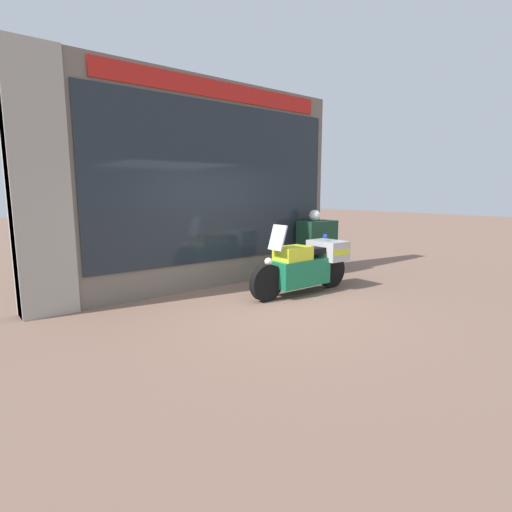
{
  "coord_description": "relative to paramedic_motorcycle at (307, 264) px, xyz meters",
  "views": [
    {
      "loc": [
        -4.14,
        -4.88,
        1.93
      ],
      "look_at": [
        0.47,
        0.84,
        0.73
      ],
      "focal_mm": 28.0,
      "sensor_mm": 36.0,
      "label": 1
    }
  ],
  "objects": [
    {
      "name": "shop_building",
      "position": [
        -1.7,
        1.66,
        1.48
      ],
      "size": [
        6.52,
        0.55,
        4.06
      ],
      "color": "#6B6056",
      "rests_on": "ground"
    },
    {
      "name": "paramedic_motorcycle",
      "position": [
        0.0,
        0.0,
        0.0
      ],
      "size": [
        2.37,
        0.73,
        1.34
      ],
      "rotation": [
        0.0,
        0.0,
        3.13
      ],
      "color": "black",
      "rests_on": "ground"
    },
    {
      "name": "white_helmet",
      "position": [
        1.37,
        1.09,
        0.82
      ],
      "size": [
        0.26,
        0.26,
        0.26
      ],
      "primitive_type": "sphere",
      "color": "white",
      "rests_on": "utility_cabinet"
    },
    {
      "name": "window_display",
      "position": [
        -0.97,
        1.69,
        -0.11
      ],
      "size": [
        5.25,
        0.3,
        1.86
      ],
      "color": "slate",
      "rests_on": "ground"
    },
    {
      "name": "ground_plane",
      "position": [
        -1.31,
        -0.34,
        -0.56
      ],
      "size": [
        60.0,
        60.0,
        0.0
      ],
      "primitive_type": "plane",
      "color": "#7A5B4C"
    },
    {
      "name": "utility_cabinet",
      "position": [
        1.48,
        1.1,
        0.07
      ],
      "size": [
        0.91,
        0.49,
        1.25
      ],
      "primitive_type": "cube",
      "color": "#193D28",
      "rests_on": "ground"
    }
  ]
}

